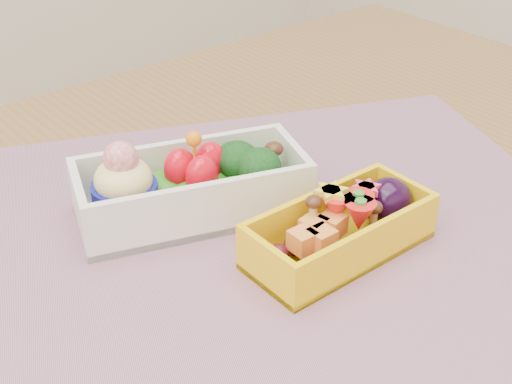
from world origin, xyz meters
TOP-DOWN VIEW (x-y plane):
  - table at (0.00, 0.00)m, footprint 1.20×0.80m
  - placemat at (0.03, 0.01)m, footprint 0.69×0.63m
  - bento_white at (0.01, 0.07)m, footprint 0.21×0.14m
  - bento_yellow at (0.07, -0.05)m, footprint 0.15×0.07m

SIDE VIEW (x-z plane):
  - table at x=0.00m, z-range 0.28..1.03m
  - placemat at x=0.03m, z-range 0.75..0.75m
  - bento_yellow at x=0.07m, z-range 0.75..0.80m
  - bento_white at x=0.01m, z-range 0.74..0.82m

